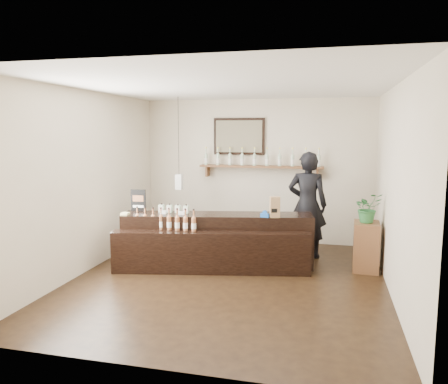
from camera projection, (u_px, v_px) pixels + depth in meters
name	position (u px, v px, depth m)	size (l,w,h in m)	color
ground	(228.00, 281.00, 6.40)	(5.00, 5.00, 0.00)	black
room_shell	(228.00, 165.00, 6.17)	(5.00, 5.00, 5.00)	beige
back_wall_decor	(248.00, 153.00, 8.49)	(2.66, 0.96, 1.69)	brown
counter	(215.00, 243.00, 7.00)	(3.10, 1.39, 1.00)	black
promo_sign	(138.00, 200.00, 7.30)	(0.26, 0.04, 0.36)	black
paper_bag	(275.00, 207.00, 6.74)	(0.17, 0.15, 0.32)	#9F794C
tape_dispenser	(265.00, 215.00, 6.76)	(0.14, 0.08, 0.11)	#1955B2
side_cabinet	(366.00, 246.00, 6.86)	(0.40, 0.54, 0.77)	brown
potted_plant	(368.00, 208.00, 6.78)	(0.42, 0.36, 0.46)	#2A6A34
shopkeeper	(307.00, 198.00, 7.51)	(0.76, 0.50, 2.08)	black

